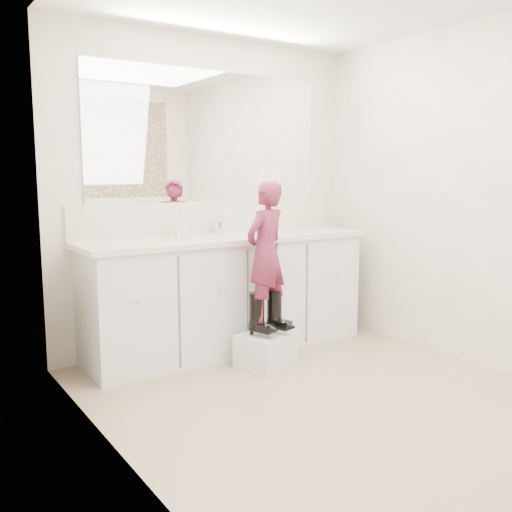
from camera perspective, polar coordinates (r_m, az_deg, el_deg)
floor at (r=3.57m, az=7.68°, el=-14.19°), size 3.00×3.00×0.00m
wall_back at (r=4.54m, az=-4.65°, el=6.24°), size 2.60×0.00×2.60m
wall_left at (r=2.63m, az=-13.68°, el=4.48°), size 0.00×3.00×3.00m
wall_right at (r=4.28m, az=21.29°, el=5.57°), size 0.00×3.00×3.00m
vanity_cabinet at (r=4.40m, az=-2.79°, el=-4.00°), size 2.20×0.55×0.85m
countertop at (r=4.31m, az=-2.73°, el=1.75°), size 2.28×0.58×0.04m
backsplash at (r=4.54m, az=-4.53°, el=3.90°), size 2.28×0.03×0.25m
mirror at (r=4.53m, az=-4.64°, el=11.80°), size 2.00×0.02×1.00m
faucet at (r=4.45m, az=-3.83°, el=2.85°), size 0.08×0.08×0.10m
cup at (r=4.58m, az=3.28°, el=2.92°), size 0.11×0.11×0.08m
soap_bottle at (r=4.19m, az=-7.40°, el=3.25°), size 0.12×0.12×0.21m
step_stool at (r=4.10m, az=0.96°, el=-9.36°), size 0.44×0.40×0.23m
boot_left at (r=3.99m, az=0.08°, el=-5.85°), size 0.17×0.23×0.31m
boot_right at (r=4.07m, az=1.85°, el=-5.56°), size 0.17×0.23×0.31m
toddler at (r=3.95m, az=0.99°, el=0.42°), size 0.41×0.33×0.97m
toothbrush at (r=3.96m, az=1.97°, el=1.37°), size 0.13×0.05×0.06m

